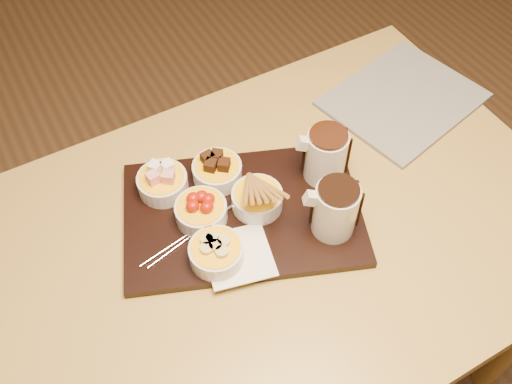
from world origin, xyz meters
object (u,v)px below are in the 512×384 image
bowl_strawberries (201,212)px  pitcher_dark_chocolate (335,210)px  newspaper (403,99)px  dining_table (271,256)px  serving_board (243,214)px  pitcher_milk_chocolate (326,156)px

bowl_strawberries → pitcher_dark_chocolate: size_ratio=0.89×
newspaper → bowl_strawberries: bearing=175.3°
dining_table → serving_board: bearing=121.6°
dining_table → pitcher_milk_chocolate: pitcher_milk_chocolate is taller
bowl_strawberries → pitcher_dark_chocolate: 0.25m
serving_board → pitcher_milk_chocolate: (0.19, 0.00, 0.07)m
pitcher_dark_chocolate → serving_board: bearing=160.0°
bowl_strawberries → newspaper: 0.56m
serving_board → pitcher_milk_chocolate: pitcher_milk_chocolate is taller
dining_table → pitcher_milk_chocolate: size_ratio=10.68×
bowl_strawberries → pitcher_milk_chocolate: bearing=-5.1°
pitcher_milk_chocolate → newspaper: bearing=41.1°
bowl_strawberries → newspaper: bearing=8.2°
pitcher_dark_chocolate → pitcher_milk_chocolate: same height
dining_table → pitcher_dark_chocolate: size_ratio=10.68×
dining_table → newspaper: 0.49m
dining_table → bowl_strawberries: 0.19m
bowl_strawberries → pitcher_dark_chocolate: (0.21, -0.14, 0.04)m
newspaper → pitcher_dark_chocolate: bearing=-160.5°
pitcher_milk_chocolate → bowl_strawberries: bearing=-163.6°
serving_board → pitcher_dark_chocolate: (0.13, -0.12, 0.07)m
bowl_strawberries → pitcher_dark_chocolate: bearing=-34.2°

